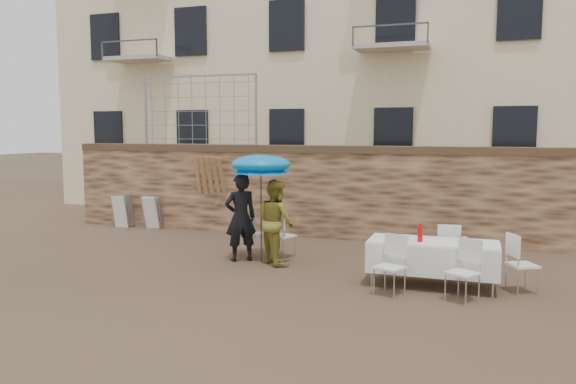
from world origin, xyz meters
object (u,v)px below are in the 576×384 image
(woman_dress, at_px, (276,222))
(banquet_table, at_px, (433,243))
(soda_bottle, at_px, (420,234))
(table_chair_front_left, at_px, (390,266))
(table_chair_back, at_px, (448,249))
(couple_chair_left, at_px, (251,232))
(man_suit, at_px, (241,217))
(table_chair_front_right, at_px, (463,271))
(chair_stack_left, at_px, (127,210))
(chair_stack_right, at_px, (155,211))
(table_chair_side, at_px, (523,263))
(couple_chair_right, at_px, (283,234))
(umbrella, at_px, (261,168))

(woman_dress, xyz_separation_m, banquet_table, (3.04, -0.68, -0.10))
(soda_bottle, bearing_deg, table_chair_front_left, -123.69)
(table_chair_back, bearing_deg, couple_chair_left, -14.96)
(man_suit, distance_m, table_chair_front_right, 4.54)
(table_chair_front_right, bearing_deg, table_chair_front_left, -147.47)
(couple_chair_left, relative_size, table_chair_front_left, 1.00)
(couple_chair_left, distance_m, chair_stack_left, 5.04)
(table_chair_front_right, relative_size, chair_stack_right, 1.04)
(table_chair_back, xyz_separation_m, table_chair_side, (1.20, -0.70, 0.00))
(table_chair_side, bearing_deg, man_suit, 56.92)
(table_chair_side, bearing_deg, couple_chair_right, 49.16)
(soda_bottle, relative_size, chair_stack_right, 0.28)
(woman_dress, relative_size, chair_stack_right, 1.81)
(chair_stack_right, bearing_deg, chair_stack_left, 180.00)
(couple_chair_right, xyz_separation_m, banquet_table, (3.09, -1.23, 0.25))
(banquet_table, distance_m, table_chair_back, 0.86)
(table_chair_back, bearing_deg, banquet_table, 67.17)
(soda_bottle, bearing_deg, woman_dress, 163.68)
(couple_chair_right, xyz_separation_m, table_chair_front_right, (3.59, -1.98, 0.00))
(umbrella, bearing_deg, table_chair_front_right, -21.49)
(table_chair_front_right, distance_m, chair_stack_right, 8.95)
(man_suit, xyz_separation_m, banquet_table, (3.79, -0.68, -0.15))
(man_suit, bearing_deg, umbrella, 154.63)
(couple_chair_left, relative_size, soda_bottle, 3.69)
(couple_chair_left, height_order, chair_stack_right, couple_chair_left)
(umbrella, distance_m, couple_chair_left, 1.52)
(table_chair_front_left, bearing_deg, table_chair_side, 44.33)
(table_chair_front_right, height_order, chair_stack_left, table_chair_front_right)
(umbrella, xyz_separation_m, table_chair_side, (4.79, -0.68, -1.40))
(umbrella, height_order, table_chair_front_left, umbrella)
(man_suit, xyz_separation_m, table_chair_front_left, (3.19, -1.43, -0.40))
(table_chair_back, height_order, chair_stack_right, table_chair_back)
(table_chair_side, bearing_deg, chair_stack_left, 44.69)
(couple_chair_right, bearing_deg, umbrella, 78.35)
(umbrella, xyz_separation_m, table_chair_back, (3.59, 0.02, -1.40))
(soda_bottle, bearing_deg, chair_stack_left, 156.56)
(couple_chair_left, xyz_separation_m, table_chair_front_right, (4.29, -1.98, 0.00))
(umbrella, distance_m, table_chair_front_left, 3.47)
(soda_bottle, distance_m, table_chair_front_left, 0.84)
(couple_chair_left, bearing_deg, soda_bottle, 165.02)
(woman_dress, bearing_deg, man_suit, 41.29)
(banquet_table, bearing_deg, table_chair_front_right, -56.31)
(woman_dress, relative_size, banquet_table, 0.79)
(umbrella, xyz_separation_m, table_chair_front_right, (3.89, -1.53, -1.40))
(woman_dress, distance_m, table_chair_side, 4.49)
(couple_chair_left, xyz_separation_m, chair_stack_left, (-4.55, 2.15, -0.02))
(banquet_table, xyz_separation_m, table_chair_back, (0.20, 0.80, -0.25))
(couple_chair_left, height_order, table_chair_side, same)
(umbrella, xyz_separation_m, table_chair_front_left, (2.79, -1.53, -1.40))
(man_suit, xyz_separation_m, umbrella, (0.40, 0.10, 1.00))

